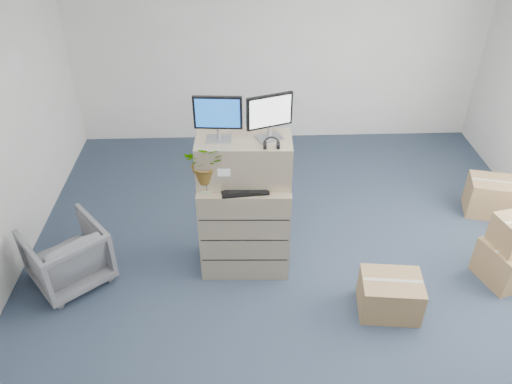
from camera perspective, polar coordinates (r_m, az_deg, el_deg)
The scene contains 16 objects.
ground at distance 5.24m, azimuth 5.10°, elevation -12.25°, with size 7.00×7.00×0.00m, color #293749.
wall_back at distance 7.46m, azimuth 2.58°, elevation 15.96°, with size 6.00×0.02×2.80m, color silver.
filing_cabinet_lower at distance 5.27m, azimuth -1.28°, elevation -3.72°, with size 0.92×0.56×1.07m, color tan.
filing_cabinet_upper at distance 4.87m, azimuth -1.39°, elevation 3.71°, with size 0.92×0.46×0.46m, color tan.
monitor_left at distance 4.63m, azimuth -4.38°, elevation 8.64°, with size 0.45×0.19×0.45m.
monitor_right at distance 4.65m, azimuth 1.57°, elevation 8.84°, with size 0.43×0.24×0.44m.
headphones at distance 4.60m, azimuth 1.78°, elevation 5.55°, with size 0.15×0.15×0.02m, color black.
keyboard at distance 4.81m, azimuth -1.28°, elevation 0.18°, with size 0.46×0.19×0.02m, color black.
mouse at distance 4.87m, azimuth 2.98°, elevation 0.69°, with size 0.10×0.06×0.03m, color silver.
water_bottle at distance 4.89m, azimuth -0.32°, elevation 2.67°, with size 0.08×0.08×0.29m, color gray.
phone_dock at distance 4.93m, azimuth -2.29°, elevation 1.64°, with size 0.07×0.06×0.14m.
external_drive at distance 5.04m, azimuth 1.96°, elevation 2.24°, with size 0.23×0.17×0.07m, color black.
tissue_box at distance 4.97m, azimuth 2.69°, elevation 2.73°, with size 0.22×0.11×0.08m, color #396CC1.
potted_plant at distance 4.77m, azimuth -5.70°, elevation 2.82°, with size 0.44×0.47×0.41m.
office_chair at distance 5.54m, azimuth -20.84°, elevation -6.53°, with size 0.72×0.67×0.74m, color slate.
cardboard_boxes at distance 5.97m, azimuth 24.14°, elevation -5.33°, with size 2.39×2.08×0.77m.
Camera 1 is at (-0.59, -3.51, 3.84)m, focal length 35.00 mm.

